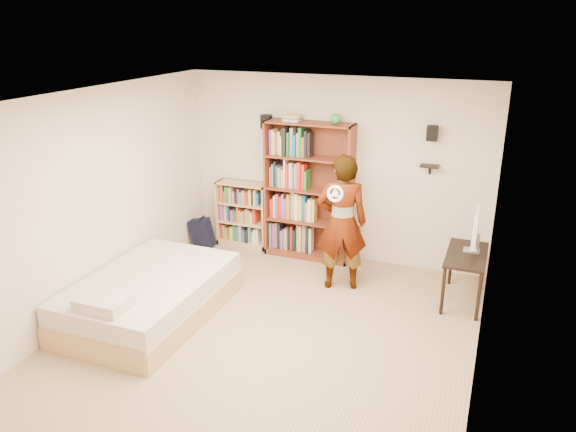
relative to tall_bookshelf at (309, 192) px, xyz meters
name	(u,v)px	position (x,y,z in m)	size (l,w,h in m)	color
ground	(269,335)	(0.34, -2.31, -1.02)	(4.50, 5.00, 0.01)	tan
room_shell	(267,189)	(0.34, -2.31, 0.74)	(4.52, 5.02, 2.71)	white
crown_molding	(266,101)	(0.34, -2.31, 1.65)	(4.50, 5.00, 0.06)	silver
speaker_left	(266,121)	(-0.71, 0.09, 0.98)	(0.14, 0.12, 0.20)	black
speaker_right	(432,133)	(1.69, 0.09, 0.98)	(0.14, 0.12, 0.20)	black
wall_shelf	(430,166)	(1.69, 0.10, 0.53)	(0.25, 0.16, 0.03)	black
tall_bookshelf	(309,192)	(0.00, 0.00, 0.00)	(1.29, 0.38, 2.05)	brown
low_bookshelf	(243,214)	(-1.10, 0.03, -0.51)	(0.83, 0.31, 1.03)	tan
computer_desk	(464,277)	(2.33, -0.64, -0.69)	(0.48, 0.97, 0.66)	black
imac	(474,231)	(2.37, -0.54, -0.09)	(0.11, 0.55, 0.55)	white
daybed	(150,291)	(-1.18, -2.41, -0.70)	(1.42, 2.18, 0.64)	silver
person	(342,223)	(0.74, -0.81, -0.11)	(0.67, 0.44, 1.83)	black
wii_wheel	(335,194)	(0.74, -1.15, 0.39)	(0.21, 0.21, 0.04)	white
navy_bag	(202,233)	(-1.68, -0.28, -0.79)	(0.35, 0.23, 0.48)	black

